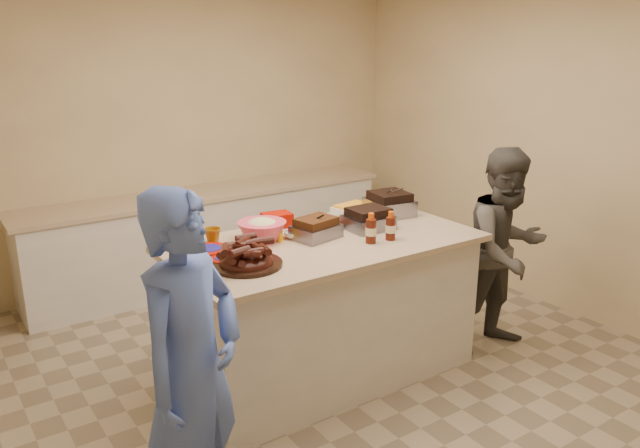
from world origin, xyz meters
TOP-DOWN VIEW (x-y plane):
  - room at (0.00, 0.00)m, footprint 4.50×5.00m
  - back_counter at (0.00, 2.20)m, footprint 3.60×0.64m
  - island at (-0.10, 0.11)m, footprint 2.10×1.11m
  - rib_platter at (-0.77, -0.04)m, footprint 0.45×0.45m
  - pulled_pork_tray at (-0.12, 0.17)m, footprint 0.35×0.29m
  - brisket_tray at (0.31, 0.15)m, footprint 0.32×0.27m
  - roasting_pan at (0.67, 0.34)m, footprint 0.35×0.35m
  - coleslaw_bowl at (-0.45, 0.33)m, footprint 0.33×0.33m
  - sausage_plate at (0.03, 0.34)m, footprint 0.30×0.30m
  - mac_cheese_dish at (0.46, 0.52)m, footprint 0.33×0.26m
  - bbq_bottle_a at (0.12, -0.12)m, footprint 0.07×0.07m
  - bbq_bottle_b at (0.28, -0.14)m, footprint 0.07×0.07m
  - mustard_bottle at (-0.36, 0.24)m, footprint 0.04×0.04m
  - sauce_bowl at (-0.24, 0.26)m, footprint 0.15×0.05m
  - plate_stack_large at (-0.85, 0.31)m, footprint 0.26×0.26m
  - plate_stack_small at (-0.85, 0.10)m, footprint 0.18×0.18m
  - plastic_cup at (-0.75, 0.47)m, footprint 0.11×0.10m
  - basket_stack at (-0.20, 0.55)m, footprint 0.22×0.18m
  - guest_gray at (1.24, -0.33)m, footprint 0.89×1.61m

SIDE VIEW (x-z plane):
  - room at x=0.00m, z-range -1.35..1.35m
  - island at x=-0.10m, z-range -0.50..0.50m
  - guest_gray at x=1.24m, z-range -0.29..0.29m
  - back_counter at x=0.00m, z-range 0.00..0.90m
  - rib_platter at x=-0.77m, z-range 0.90..1.08m
  - pulled_pork_tray at x=-0.12m, z-range 0.94..1.04m
  - brisket_tray at x=0.31m, z-range 0.94..1.04m
  - coleslaw_bowl at x=-0.45m, z-range 0.88..1.10m
  - sausage_plate at x=0.03m, z-range 0.97..1.01m
  - mac_cheese_dish at x=0.46m, z-range 0.95..1.03m
  - bbq_bottle_a at x=0.12m, z-range 0.89..1.09m
  - bbq_bottle_b at x=0.28m, z-range 0.89..1.09m
  - mustard_bottle at x=-0.36m, z-range 0.94..1.04m
  - plate_stack_large at x=-0.85m, z-range 0.97..1.01m
  - plate_stack_small at x=-0.85m, z-range 0.98..1.00m
  - basket_stack at x=-0.20m, z-range 0.94..1.04m
  - roasting_pan at x=0.67m, z-range 0.93..1.05m
  - sauce_bowl at x=-0.24m, z-range 0.92..1.06m
  - plastic_cup at x=-0.75m, z-range 0.93..1.05m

